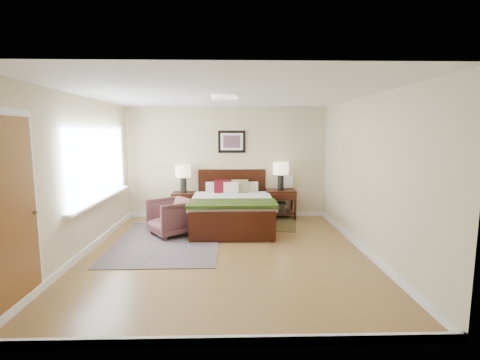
% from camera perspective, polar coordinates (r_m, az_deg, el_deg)
% --- Properties ---
extents(floor, '(5.00, 5.00, 0.00)m').
position_cam_1_polar(floor, '(5.73, -2.35, -11.83)').
color(floor, olive).
rests_on(floor, ground).
extents(back_wall, '(4.50, 0.04, 2.50)m').
position_cam_1_polar(back_wall, '(7.92, -2.14, 2.91)').
color(back_wall, beige).
rests_on(back_wall, ground).
extents(front_wall, '(4.50, 0.04, 2.50)m').
position_cam_1_polar(front_wall, '(2.97, -3.19, -5.30)').
color(front_wall, beige).
rests_on(front_wall, ground).
extents(left_wall, '(0.04, 5.00, 2.50)m').
position_cam_1_polar(left_wall, '(5.92, -24.76, 0.54)').
color(left_wall, beige).
rests_on(left_wall, ground).
extents(right_wall, '(0.04, 5.00, 2.50)m').
position_cam_1_polar(right_wall, '(5.85, 20.19, 0.70)').
color(right_wall, beige).
rests_on(right_wall, ground).
extents(ceiling, '(4.50, 5.00, 0.02)m').
position_cam_1_polar(ceiling, '(5.43, -2.50, 13.89)').
color(ceiling, white).
rests_on(ceiling, back_wall).
extents(window, '(0.11, 2.72, 1.32)m').
position_cam_1_polar(window, '(6.53, -21.99, 2.42)').
color(window, silver).
rests_on(window, left_wall).
extents(door, '(0.06, 1.00, 2.18)m').
position_cam_1_polar(door, '(4.40, -33.36, -4.66)').
color(door, silver).
rests_on(door, ground).
extents(ceil_fixture, '(0.44, 0.44, 0.08)m').
position_cam_1_polar(ceil_fixture, '(5.42, -2.50, 13.52)').
color(ceil_fixture, white).
rests_on(ceil_fixture, ceiling).
extents(bed, '(1.65, 1.99, 1.07)m').
position_cam_1_polar(bed, '(7.06, -1.31, -3.87)').
color(bed, black).
rests_on(bed, ground).
extents(wall_art, '(0.62, 0.05, 0.50)m').
position_cam_1_polar(wall_art, '(7.87, -1.36, 6.31)').
color(wall_art, black).
rests_on(wall_art, back_wall).
extents(nightstand_left, '(0.50, 0.45, 0.60)m').
position_cam_1_polar(nightstand_left, '(7.85, -9.25, -2.95)').
color(nightstand_left, black).
rests_on(nightstand_left, ground).
extents(nightstand_right, '(0.66, 0.49, 0.65)m').
position_cam_1_polar(nightstand_right, '(7.88, 6.65, -3.49)').
color(nightstand_right, black).
rests_on(nightstand_right, ground).
extents(lamp_left, '(0.34, 0.34, 0.61)m').
position_cam_1_polar(lamp_left, '(7.79, -9.32, 1.07)').
color(lamp_left, black).
rests_on(lamp_left, nightstand_left).
extents(lamp_right, '(0.34, 0.34, 0.61)m').
position_cam_1_polar(lamp_right, '(7.79, 6.71, 1.53)').
color(lamp_right, black).
rests_on(lamp_right, nightstand_right).
extents(armchair, '(1.04, 1.03, 0.68)m').
position_cam_1_polar(armchair, '(6.71, -11.22, -5.98)').
color(armchair, brown).
rests_on(armchair, ground).
extents(rug_persian, '(1.83, 2.57, 0.01)m').
position_cam_1_polar(rug_persian, '(6.40, -11.81, -9.81)').
color(rug_persian, '#0B1A3A').
rests_on(rug_persian, ground).
extents(rug_navy, '(1.08, 1.41, 0.01)m').
position_cam_1_polar(rug_navy, '(7.51, 5.93, -7.05)').
color(rug_navy, black).
rests_on(rug_navy, ground).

